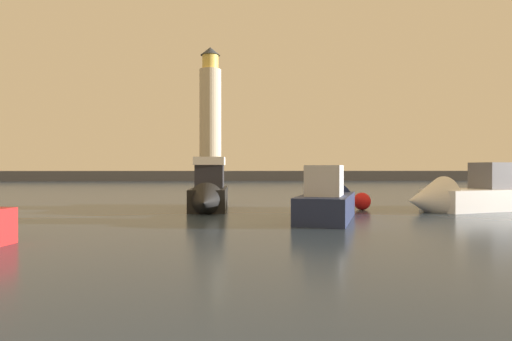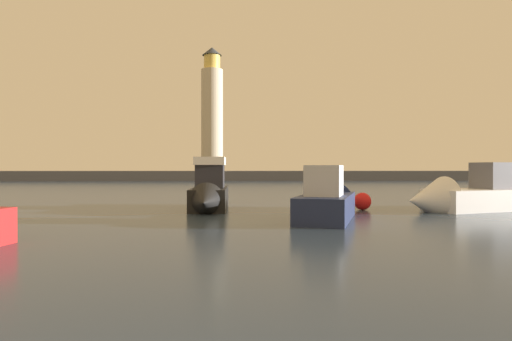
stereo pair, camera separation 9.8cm
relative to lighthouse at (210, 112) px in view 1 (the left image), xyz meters
The scene contains 7 objects.
ground_plane 34.84m from the lighthouse, 85.50° to the right, with size 220.00×220.00×0.00m, color #2D3D51.
breakwater 10.04m from the lighthouse, ahead, with size 93.50×5.96×1.48m, color #423F3D.
lighthouse is the anchor object (origin of this frame).
motorboat_1 47.27m from the lighthouse, 87.23° to the right, with size 1.73×5.97×2.76m.
motorboat_2 51.09m from the lighthouse, 81.66° to the right, with size 3.73×6.40×2.44m.
motorboat_5 50.28m from the lighthouse, 73.21° to the right, with size 7.61×4.29×2.78m.
mooring_buoy 48.64m from the lighthouse, 78.46° to the right, with size 0.83×0.83×0.83m, color red.
Camera 1 is at (0.75, -0.80, 2.03)m, focal length 30.66 mm.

